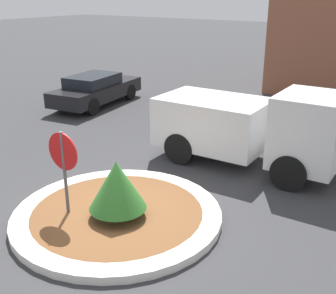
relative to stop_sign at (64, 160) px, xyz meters
The scene contains 6 objects.
ground_plane 1.74m from the stop_sign, 36.55° to the left, with size 120.00×120.00×0.00m, color #38383A.
traffic_island 1.67m from the stop_sign, 36.55° to the left, with size 4.52×4.52×0.18m.
stop_sign is the anchor object (origin of this frame).
island_shrub 1.21m from the stop_sign, 24.97° to the left, with size 1.21×1.21×1.25m.
utility_truck 5.33m from the stop_sign, 68.78° to the left, with size 5.11×2.17×2.25m.
parked_sedan_black 9.79m from the stop_sign, 129.66° to the left, with size 2.34×4.81×1.34m.
Camera 1 is at (5.43, -6.06, 4.67)m, focal length 45.00 mm.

